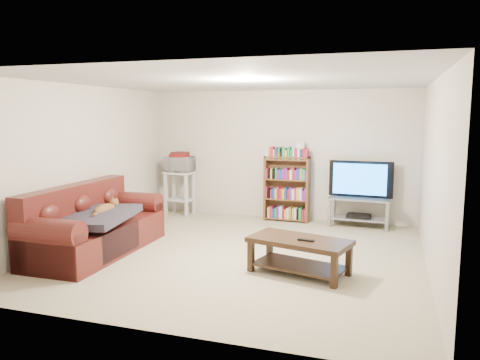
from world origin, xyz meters
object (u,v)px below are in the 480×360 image
at_px(coffee_table, 299,249).
at_px(bookshelf, 287,188).
at_px(sofa, 92,229).
at_px(tv_stand, 359,207).

height_order(coffee_table, bookshelf, bookshelf).
distance_m(sofa, bookshelf, 3.59).
bearing_deg(coffee_table, tv_stand, 93.35).
bearing_deg(sofa, coffee_table, -0.38).
distance_m(coffee_table, bookshelf, 2.93).
distance_m(coffee_table, tv_stand, 2.80).
relative_size(coffee_table, tv_stand, 1.27).
xyz_separation_m(sofa, bookshelf, (2.22, 2.81, 0.28)).
height_order(tv_stand, bookshelf, bookshelf).
distance_m(sofa, coffee_table, 2.99).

